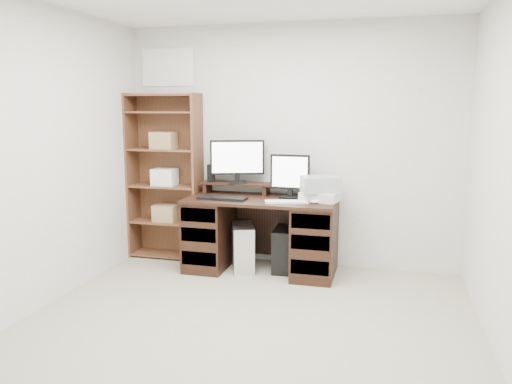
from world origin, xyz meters
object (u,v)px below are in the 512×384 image
at_px(desk, 261,233).
at_px(monitor_small, 290,174).
at_px(printer, 320,196).
at_px(bookshelf, 166,175).
at_px(tower_silver, 243,247).
at_px(monitor_wide, 237,159).
at_px(tower_black, 284,249).

xyz_separation_m(desk, monitor_small, (0.27, 0.11, 0.60)).
relative_size(monitor_small, printer, 1.23).
xyz_separation_m(monitor_small, bookshelf, (-1.41, 0.10, -0.07)).
height_order(printer, tower_silver, printer).
height_order(monitor_wide, bookshelf, bookshelf).
relative_size(desk, tower_silver, 3.22).
height_order(tower_black, bookshelf, bookshelf).
bearing_deg(tower_silver, monitor_small, -7.33).
xyz_separation_m(monitor_wide, tower_black, (0.53, -0.11, -0.90)).
bearing_deg(desk, monitor_small, 22.34).
bearing_deg(monitor_small, tower_silver, -165.98).
distance_m(desk, tower_silver, 0.25).
relative_size(monitor_wide, tower_black, 1.22).
bearing_deg(tower_black, desk, -163.50).
height_order(monitor_wide, monitor_small, monitor_wide).
distance_m(monitor_small, bookshelf, 1.41).
xyz_separation_m(desk, printer, (0.59, 0.01, 0.40)).
relative_size(printer, tower_silver, 0.76).
height_order(monitor_small, tower_black, monitor_small).
bearing_deg(bookshelf, desk, -10.60).
bearing_deg(printer, desk, -167.65).
distance_m(monitor_wide, monitor_small, 0.60).
bearing_deg(printer, monitor_small, 174.02).
relative_size(tower_black, bookshelf, 0.25).
distance_m(tower_silver, tower_black, 0.42).
bearing_deg(bookshelf, printer, -6.68).
bearing_deg(tower_silver, tower_black, -10.22).
xyz_separation_m(tower_black, bookshelf, (-1.36, 0.14, 0.70)).
distance_m(monitor_wide, bookshelf, 0.85).
bearing_deg(monitor_small, bookshelf, 176.90).
xyz_separation_m(monitor_small, printer, (0.32, -0.10, -0.19)).
bearing_deg(monitor_wide, bookshelf, 160.07).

